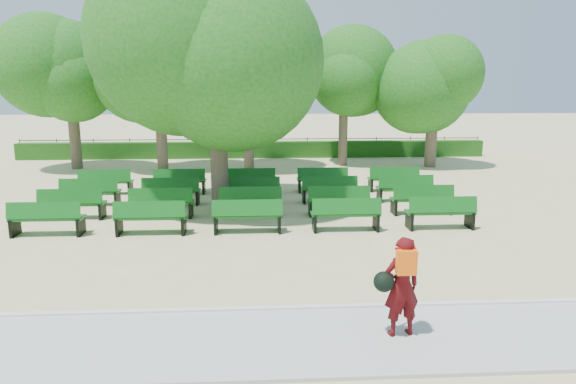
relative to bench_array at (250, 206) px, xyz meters
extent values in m
plane|color=#C4B682|center=(0.12, -1.60, -0.10)|extent=(120.00, 120.00, 0.00)
cube|color=#AEAFAA|center=(0.12, -9.00, -0.07)|extent=(30.00, 2.20, 0.06)
cube|color=silver|center=(0.12, -7.85, -0.05)|extent=(30.00, 0.12, 0.10)
cube|color=#1C4E14|center=(0.12, 12.40, 0.35)|extent=(26.00, 0.70, 0.90)
cube|color=#0F5916|center=(0.00, 0.02, 0.38)|extent=(1.91, 0.54, 0.06)
cube|color=#0F5916|center=(0.00, -0.21, 0.64)|extent=(1.91, 0.15, 0.45)
cylinder|color=brown|center=(-0.96, -0.21, 1.73)|extent=(0.55, 0.55, 3.66)
ellipsoid|color=#22631A|center=(-0.96, -0.21, 5.10)|extent=(5.58, 5.58, 5.02)
imported|color=#45090C|center=(2.48, -8.92, 0.77)|extent=(0.65, 0.49, 1.62)
cube|color=#FF5D0D|center=(2.48, -9.10, 1.24)|extent=(0.30, 0.15, 0.38)
sphere|color=black|center=(2.18, -8.97, 0.88)|extent=(0.32, 0.32, 0.32)
camera|label=1|loc=(0.24, -16.38, 3.86)|focal=32.00mm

